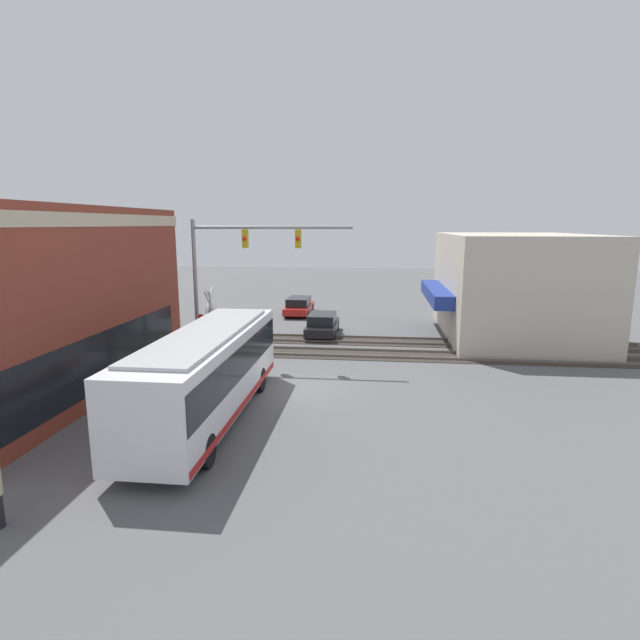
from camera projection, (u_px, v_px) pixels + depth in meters
name	position (u px, v px, depth m)	size (l,w,h in m)	color
ground_plane	(301.00, 388.00, 21.40)	(120.00, 120.00, 0.00)	#565659
shop_building	(513.00, 286.00, 31.03)	(12.27, 9.43, 6.33)	beige
city_bus	(207.00, 371.00, 17.74)	(10.73, 2.59, 3.24)	silver
traffic_signal_gantry	(237.00, 259.00, 24.93)	(0.42, 8.09, 7.17)	gray
crossing_signal	(210.00, 317.00, 25.37)	(1.41, 1.18, 3.81)	gray
rail_track_near	(317.00, 353.00, 27.24)	(2.60, 60.00, 0.15)	#332D28
rail_track_far	(323.00, 339.00, 30.37)	(2.60, 60.00, 0.15)	#332D28
parked_car_black	(322.00, 325.00, 31.51)	(4.54, 1.82, 1.42)	black
parked_car_red	(299.00, 306.00, 38.75)	(4.76, 1.82, 1.36)	#B21E19
pedestrian_at_crossing	(221.00, 346.00, 24.92)	(0.34, 0.34, 1.84)	black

